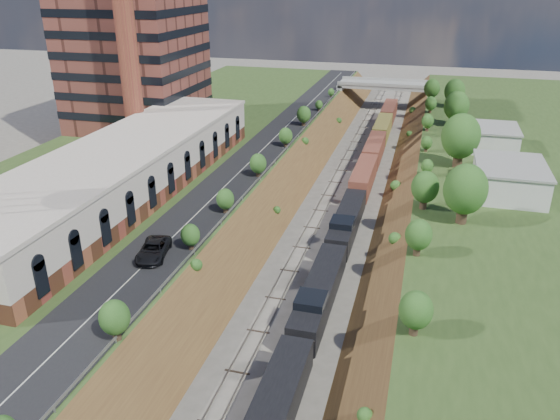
% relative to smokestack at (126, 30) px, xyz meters
% --- Properties ---
extents(platform_left, '(44.00, 180.00, 5.00)m').
position_rel_smokestack_xyz_m(platform_left, '(3.00, 4.00, -22.50)').
color(platform_left, '#334C1F').
rests_on(platform_left, ground).
extents(embankment_left, '(10.00, 180.00, 10.00)m').
position_rel_smokestack_xyz_m(embankment_left, '(25.00, 4.00, -25.00)').
color(embankment_left, brown).
rests_on(embankment_left, ground).
extents(embankment_right, '(10.00, 180.00, 10.00)m').
position_rel_smokestack_xyz_m(embankment_right, '(47.00, 4.00, -25.00)').
color(embankment_right, brown).
rests_on(embankment_right, ground).
extents(rail_left_track, '(1.58, 180.00, 0.18)m').
position_rel_smokestack_xyz_m(rail_left_track, '(33.40, 4.00, -24.91)').
color(rail_left_track, gray).
rests_on(rail_left_track, ground).
extents(rail_right_track, '(1.58, 180.00, 0.18)m').
position_rel_smokestack_xyz_m(rail_right_track, '(38.60, 4.00, -24.91)').
color(rail_right_track, gray).
rests_on(rail_right_track, ground).
extents(road, '(8.00, 180.00, 0.10)m').
position_rel_smokestack_xyz_m(road, '(20.50, 4.00, -19.95)').
color(road, black).
rests_on(road, platform_left).
extents(guardrail, '(0.10, 171.00, 0.70)m').
position_rel_smokestack_xyz_m(guardrail, '(24.60, 3.80, -19.45)').
color(guardrail, '#99999E').
rests_on(guardrail, platform_left).
extents(commercial_building, '(14.30, 62.30, 7.00)m').
position_rel_smokestack_xyz_m(commercial_building, '(8.00, -18.00, -16.49)').
color(commercial_building, brown).
rests_on(commercial_building, platform_left).
extents(smokestack, '(3.20, 3.20, 40.00)m').
position_rel_smokestack_xyz_m(smokestack, '(0.00, 0.00, 0.00)').
color(smokestack, brown).
rests_on(smokestack, platform_left).
extents(overpass, '(24.50, 8.30, 7.40)m').
position_rel_smokestack_xyz_m(overpass, '(36.00, 66.00, -20.08)').
color(overpass, gray).
rests_on(overpass, ground).
extents(white_building_near, '(9.00, 12.00, 4.00)m').
position_rel_smokestack_xyz_m(white_building_near, '(59.50, -4.00, -18.00)').
color(white_building_near, silver).
rests_on(white_building_near, platform_right).
extents(white_building_far, '(8.00, 10.00, 3.60)m').
position_rel_smokestack_xyz_m(white_building_far, '(59.00, 18.00, -18.20)').
color(white_building_far, silver).
rests_on(white_building_far, platform_right).
extents(tree_right_large, '(5.25, 5.25, 7.61)m').
position_rel_smokestack_xyz_m(tree_right_large, '(53.00, -16.00, -15.62)').
color(tree_right_large, '#473323').
rests_on(tree_right_large, platform_right).
extents(tree_left_crest, '(2.45, 2.45, 3.55)m').
position_rel_smokestack_xyz_m(tree_left_crest, '(24.20, -36.00, -17.96)').
color(tree_left_crest, '#473323').
rests_on(tree_left_crest, platform_left).
extents(freight_train, '(2.95, 119.04, 4.55)m').
position_rel_smokestack_xyz_m(freight_train, '(38.60, 1.84, -22.49)').
color(freight_train, black).
rests_on(freight_train, ground).
extents(suv, '(4.04, 6.56, 1.70)m').
position_rel_smokestack_xyz_m(suv, '(20.64, -34.20, -19.05)').
color(suv, black).
rests_on(suv, road).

